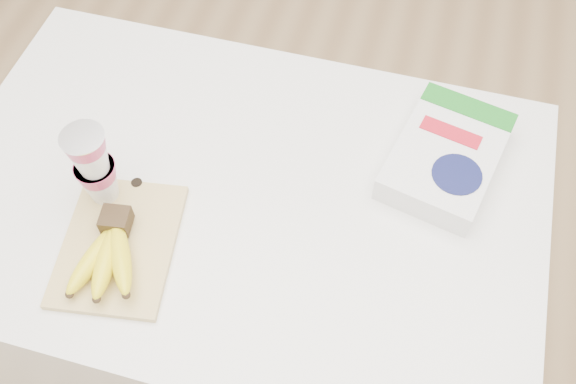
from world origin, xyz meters
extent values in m
plane|color=tan|center=(0.00, 0.00, 0.00)|extent=(4.00, 4.00, 0.00)
cube|color=white|center=(0.00, 0.00, 0.41)|extent=(1.10, 0.73, 0.82)
cube|color=tan|center=(-0.16, -0.16, 0.83)|extent=(0.22, 0.28, 0.01)
cube|color=#382816|center=(-0.17, -0.13, 0.86)|extent=(0.05, 0.05, 0.03)
ellipsoid|color=yellow|center=(-0.18, -0.20, 0.85)|extent=(0.05, 0.15, 0.04)
sphere|color=#382816|center=(-0.19, -0.27, 0.85)|extent=(0.01, 0.01, 0.01)
ellipsoid|color=yellow|center=(-0.16, -0.20, 0.86)|extent=(0.06, 0.15, 0.04)
sphere|color=#382816|center=(-0.15, -0.27, 0.86)|extent=(0.01, 0.01, 0.01)
ellipsoid|color=yellow|center=(-0.14, -0.19, 0.86)|extent=(0.10, 0.15, 0.04)
sphere|color=#382816|center=(-0.10, -0.25, 0.86)|extent=(0.01, 0.01, 0.01)
cylinder|color=silver|center=(-0.22, -0.08, 1.00)|extent=(0.07, 0.07, 0.00)
cube|color=white|center=(0.35, 0.16, 0.85)|extent=(0.23, 0.29, 0.06)
cube|color=#1A781F|center=(0.37, 0.26, 0.88)|extent=(0.18, 0.08, 0.00)
cylinder|color=#121644|center=(0.37, 0.10, 0.88)|extent=(0.11, 0.11, 0.00)
cube|color=red|center=(0.35, 0.19, 0.88)|extent=(0.12, 0.06, 0.00)
camera|label=1|loc=(0.25, -0.59, 1.79)|focal=40.00mm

